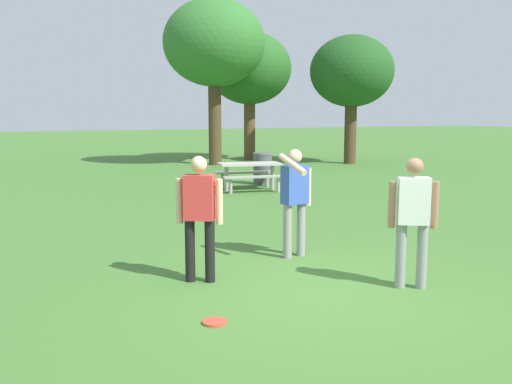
% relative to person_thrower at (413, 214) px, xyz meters
% --- Properties ---
extents(ground_plane, '(120.00, 120.00, 0.00)m').
position_rel_person_thrower_xyz_m(ground_plane, '(-1.10, 0.26, -0.94)').
color(ground_plane, '#447530').
extents(person_thrower, '(0.54, 0.38, 1.64)m').
position_rel_person_thrower_xyz_m(person_thrower, '(0.00, 0.00, 0.00)').
color(person_thrower, gray).
rests_on(person_thrower, ground).
extents(person_catcher, '(0.54, 0.38, 1.64)m').
position_rel_person_thrower_xyz_m(person_catcher, '(-2.33, 1.32, 0.00)').
color(person_catcher, black).
rests_on(person_catcher, ground).
extents(person_bystander, '(0.60, 0.75, 1.64)m').
position_rel_person_thrower_xyz_m(person_bystander, '(-0.63, 1.92, 0.02)').
color(person_bystander, gray).
rests_on(person_bystander, ground).
extents(frisbee, '(0.26, 0.26, 0.03)m').
position_rel_person_thrower_xyz_m(frisbee, '(-2.65, -0.13, -0.93)').
color(frisbee, '#E04733').
rests_on(frisbee, ground).
extents(picnic_table_near, '(1.91, 1.68, 0.77)m').
position_rel_person_thrower_xyz_m(picnic_table_near, '(1.60, 8.86, -0.38)').
color(picnic_table_near, '#B2ADA3').
rests_on(picnic_table_near, ground).
extents(trash_can_beside_table, '(0.59, 0.59, 0.96)m').
position_rel_person_thrower_xyz_m(trash_can_beside_table, '(2.48, 9.90, -0.46)').
color(trash_can_beside_table, '#515156').
rests_on(trash_can_beside_table, ground).
extents(tree_tall_left, '(4.11, 4.11, 6.67)m').
position_rel_person_thrower_xyz_m(tree_tall_left, '(3.27, 16.37, 3.93)').
color(tree_tall_left, '#4C3823').
rests_on(tree_tall_left, ground).
extents(tree_broad_center, '(3.77, 3.77, 5.70)m').
position_rel_person_thrower_xyz_m(tree_broad_center, '(5.55, 18.08, 3.11)').
color(tree_broad_center, brown).
rests_on(tree_broad_center, ground).
extents(tree_far_right, '(3.46, 3.46, 5.31)m').
position_rel_person_thrower_xyz_m(tree_far_right, '(8.65, 14.55, 2.85)').
color(tree_far_right, '#4C3823').
rests_on(tree_far_right, ground).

